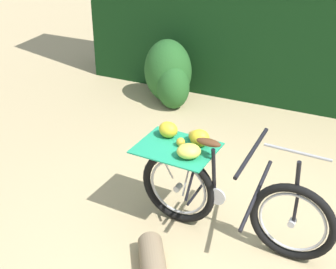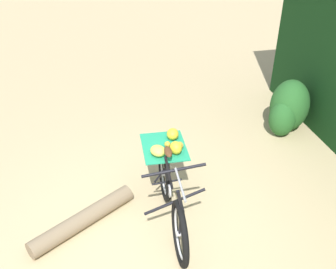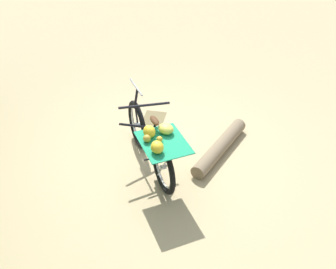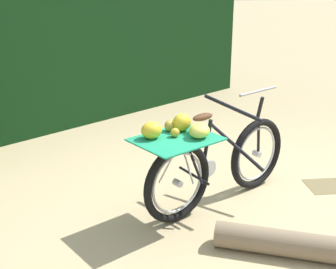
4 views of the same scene
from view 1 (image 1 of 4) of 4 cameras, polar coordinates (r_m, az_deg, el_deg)
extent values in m
plane|color=tan|center=(4.42, 9.00, -13.01)|extent=(60.00, 60.00, 0.00)
cube|color=black|center=(6.82, 18.68, 14.66)|extent=(5.97, 4.77, 2.87)
torus|color=black|center=(4.19, 14.25, -9.89)|extent=(0.65, 0.46, 0.73)
torus|color=#B7B7BC|center=(4.19, 14.25, -9.89)|extent=(0.49, 0.33, 0.57)
cylinder|color=#B7B7BC|center=(4.19, 14.25, -9.89)|extent=(0.09, 0.10, 0.06)
torus|color=black|center=(4.46, 1.17, -6.19)|extent=(0.65, 0.46, 0.73)
torus|color=#B7B7BC|center=(4.46, 1.17, -6.19)|extent=(0.49, 0.33, 0.57)
cylinder|color=#B7B7BC|center=(4.46, 1.17, -6.19)|extent=(0.09, 0.10, 0.06)
cylinder|color=black|center=(4.15, 10.19, -6.93)|extent=(0.41, 0.61, 0.30)
cylinder|color=black|center=(3.96, 9.72, -2.06)|extent=(0.42, 0.62, 0.11)
cylinder|color=black|center=(4.19, 5.35, -4.36)|extent=(0.09, 0.11, 0.49)
cylinder|color=black|center=(4.39, 3.40, -6.69)|extent=(0.23, 0.33, 0.05)
cylinder|color=black|center=(4.28, 2.99, -4.22)|extent=(0.20, 0.28, 0.47)
cylinder|color=black|center=(4.10, 14.63, -8.28)|extent=(0.05, 0.06, 0.30)
cylinder|color=black|center=(3.93, 14.88, -4.72)|extent=(0.08, 0.10, 0.30)
cylinder|color=gray|center=(3.83, 14.83, -2.02)|extent=(0.45, 0.31, 0.02)
ellipsoid|color=#4C2D19|center=(4.07, 4.75, -0.93)|extent=(0.23, 0.20, 0.06)
cylinder|color=#B7B7BC|center=(4.32, 5.70, -7.20)|extent=(0.14, 0.10, 0.16)
cylinder|color=#B7B7BC|center=(4.32, 2.32, -4.46)|extent=(0.13, 0.18, 0.39)
cylinder|color=#B7B7BC|center=(4.40, -0.14, -3.75)|extent=(0.15, 0.21, 0.39)
cube|color=brown|center=(4.26, 0.99, -1.78)|extent=(0.74, 0.70, 0.02)
cube|color=#1E8C60|center=(4.25, 0.99, -1.57)|extent=(0.86, 0.82, 0.01)
ellipsoid|color=gold|center=(4.24, 3.72, -0.41)|extent=(0.23, 0.22, 0.16)
ellipsoid|color=#CCC64C|center=(4.07, 2.43, -1.95)|extent=(0.25, 0.26, 0.12)
ellipsoid|color=gold|center=(4.38, 0.03, 0.58)|extent=(0.22, 0.21, 0.14)
sphere|color=#B29333|center=(4.33, 3.03, -0.14)|extent=(0.10, 0.10, 0.10)
sphere|color=gold|center=(4.25, 1.48, -0.88)|extent=(0.08, 0.08, 0.08)
ellipsoid|color=#235623|center=(6.83, -0.01, 7.40)|extent=(0.71, 0.64, 0.89)
ellipsoid|color=#235623|center=(6.65, 0.57, 5.58)|extent=(0.49, 0.44, 0.62)
ellipsoid|color=#235623|center=(7.09, -0.39, 6.90)|extent=(0.44, 0.40, 0.58)
cylinder|color=#4C3823|center=(6.96, -0.01, 4.68)|extent=(0.07, 0.07, 0.18)
camera|label=2|loc=(3.54, 75.60, 18.57)|focal=41.32mm
camera|label=3|loc=(6.83, -22.98, 31.54)|focal=39.85mm
camera|label=4|loc=(4.13, -52.85, 6.12)|focal=49.06mm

